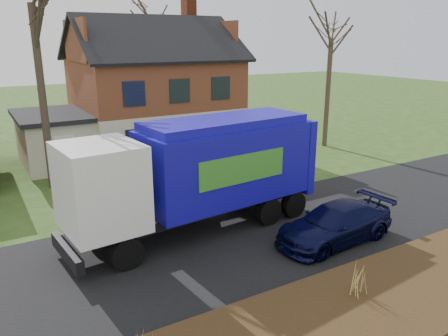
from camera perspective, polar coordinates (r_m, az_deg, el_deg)
ground at (r=15.79m, az=3.84°, el=-8.78°), size 120.00×120.00×0.00m
road at (r=15.79m, az=3.84°, el=-8.74°), size 80.00×7.00×0.02m
mulch_verge at (r=12.29m, az=18.52°, el=-16.87°), size 80.00×3.50×0.30m
main_house at (r=27.53m, az=-10.08°, el=10.64°), size 12.95×8.95×9.26m
garbage_truck at (r=15.42m, az=-2.86°, el=-0.11°), size 9.62×3.37×4.04m
silver_sedan at (r=17.14m, az=-11.06°, el=-3.93°), size 5.39×3.60×1.68m
navy_wagon at (r=15.55m, az=14.32°, el=-7.06°), size 4.62×2.09×1.31m
tree_front_east at (r=28.64m, az=14.00°, el=18.31°), size 3.48×3.48×9.66m
tree_back at (r=36.85m, az=-9.45°, el=20.18°), size 3.49×3.49×11.05m
grass_clump_mid at (r=12.19m, az=17.11°, el=-13.61°), size 0.34×0.28×0.94m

